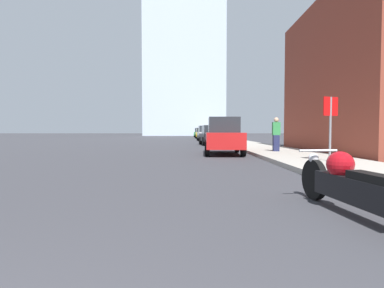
{
  "coord_description": "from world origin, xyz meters",
  "views": [
    {
      "loc": [
        1.26,
        -0.07,
        1.09
      ],
      "look_at": [
        1.25,
        4.99,
        0.88
      ],
      "focal_mm": 28.0,
      "sensor_mm": 36.0,
      "label": 1
    }
  ],
  "objects_px": {
    "pedestrian": "(277,134)",
    "parked_car_yellow": "(202,133)",
    "parked_car_silver": "(206,133)",
    "parked_car_green": "(200,133)",
    "parked_car_red": "(224,136)",
    "stop_sign": "(331,117)",
    "motorcycle": "(352,184)",
    "parked_car_black": "(212,135)"
  },
  "relations": [
    {
      "from": "parked_car_red",
      "to": "pedestrian",
      "type": "height_order",
      "value": "pedestrian"
    },
    {
      "from": "stop_sign",
      "to": "pedestrian",
      "type": "xyz_separation_m",
      "value": [
        -0.38,
        4.81,
        -0.57
      ]
    },
    {
      "from": "parked_car_green",
      "to": "pedestrian",
      "type": "relative_size",
      "value": 2.69
    },
    {
      "from": "pedestrian",
      "to": "parked_car_yellow",
      "type": "bearing_deg",
      "value": 94.42
    },
    {
      "from": "parked_car_yellow",
      "to": "parked_car_black",
      "type": "bearing_deg",
      "value": -91.29
    },
    {
      "from": "motorcycle",
      "to": "parked_car_yellow",
      "type": "relative_size",
      "value": 0.6
    },
    {
      "from": "parked_car_silver",
      "to": "pedestrian",
      "type": "distance_m",
      "value": 21.7
    },
    {
      "from": "parked_car_yellow",
      "to": "pedestrian",
      "type": "relative_size",
      "value": 2.68
    },
    {
      "from": "parked_car_yellow",
      "to": "pedestrian",
      "type": "bearing_deg",
      "value": -87.26
    },
    {
      "from": "parked_car_yellow",
      "to": "pedestrian",
      "type": "height_order",
      "value": "pedestrian"
    },
    {
      "from": "motorcycle",
      "to": "parked_car_black",
      "type": "bearing_deg",
      "value": 85.0
    },
    {
      "from": "parked_car_green",
      "to": "stop_sign",
      "type": "xyz_separation_m",
      "value": [
        3.01,
        -48.98,
        0.67
      ]
    },
    {
      "from": "motorcycle",
      "to": "parked_car_green",
      "type": "bearing_deg",
      "value": 84.39
    },
    {
      "from": "parked_car_silver",
      "to": "stop_sign",
      "type": "bearing_deg",
      "value": -85.73
    },
    {
      "from": "parked_car_red",
      "to": "stop_sign",
      "type": "xyz_separation_m",
      "value": [
        2.91,
        -4.86,
        0.68
      ]
    },
    {
      "from": "parked_car_yellow",
      "to": "parked_car_red",
      "type": "bearing_deg",
      "value": -91.56
    },
    {
      "from": "motorcycle",
      "to": "stop_sign",
      "type": "height_order",
      "value": "stop_sign"
    },
    {
      "from": "parked_car_black",
      "to": "parked_car_green",
      "type": "height_order",
      "value": "parked_car_green"
    },
    {
      "from": "parked_car_red",
      "to": "parked_car_black",
      "type": "relative_size",
      "value": 1.04
    },
    {
      "from": "motorcycle",
      "to": "stop_sign",
      "type": "distance_m",
      "value": 6.28
    },
    {
      "from": "motorcycle",
      "to": "parked_car_red",
      "type": "height_order",
      "value": "parked_car_red"
    },
    {
      "from": "stop_sign",
      "to": "parked_car_yellow",
      "type": "bearing_deg",
      "value": 94.42
    },
    {
      "from": "motorcycle",
      "to": "pedestrian",
      "type": "distance_m",
      "value": 10.72
    },
    {
      "from": "parked_car_silver",
      "to": "stop_sign",
      "type": "height_order",
      "value": "stop_sign"
    },
    {
      "from": "parked_car_red",
      "to": "stop_sign",
      "type": "bearing_deg",
      "value": -56.97
    },
    {
      "from": "parked_car_red",
      "to": "parked_car_black",
      "type": "xyz_separation_m",
      "value": [
        0.09,
        9.98,
        -0.06
      ]
    },
    {
      "from": "motorcycle",
      "to": "parked_car_green",
      "type": "xyz_separation_m",
      "value": [
        -0.65,
        54.69,
        0.48
      ]
    },
    {
      "from": "parked_car_red",
      "to": "parked_car_green",
      "type": "bearing_deg",
      "value": 92.24
    },
    {
      "from": "parked_car_yellow",
      "to": "stop_sign",
      "type": "relative_size",
      "value": 2.12
    },
    {
      "from": "parked_car_green",
      "to": "parked_car_red",
      "type": "bearing_deg",
      "value": -86.5
    },
    {
      "from": "motorcycle",
      "to": "parked_car_yellow",
      "type": "height_order",
      "value": "parked_car_yellow"
    },
    {
      "from": "pedestrian",
      "to": "parked_car_red",
      "type": "bearing_deg",
      "value": 178.76
    },
    {
      "from": "parked_car_red",
      "to": "parked_car_silver",
      "type": "relative_size",
      "value": 0.89
    },
    {
      "from": "motorcycle",
      "to": "parked_car_black",
      "type": "xyz_separation_m",
      "value": [
        -0.47,
        20.55,
        0.4
      ]
    },
    {
      "from": "parked_car_yellow",
      "to": "parked_car_green",
      "type": "height_order",
      "value": "parked_car_green"
    },
    {
      "from": "parked_car_red",
      "to": "pedestrian",
      "type": "relative_size",
      "value": 2.53
    },
    {
      "from": "parked_car_black",
      "to": "parked_car_silver",
      "type": "bearing_deg",
      "value": 85.65
    },
    {
      "from": "motorcycle",
      "to": "pedestrian",
      "type": "bearing_deg",
      "value": 73.06
    },
    {
      "from": "motorcycle",
      "to": "pedestrian",
      "type": "height_order",
      "value": "pedestrian"
    },
    {
      "from": "parked_car_red",
      "to": "parked_car_yellow",
      "type": "xyz_separation_m",
      "value": [
        -0.07,
        33.61,
        -0.03
      ]
    },
    {
      "from": "stop_sign",
      "to": "pedestrian",
      "type": "height_order",
      "value": "stop_sign"
    },
    {
      "from": "parked_car_silver",
      "to": "parked_car_green",
      "type": "bearing_deg",
      "value": 88.55
    }
  ]
}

